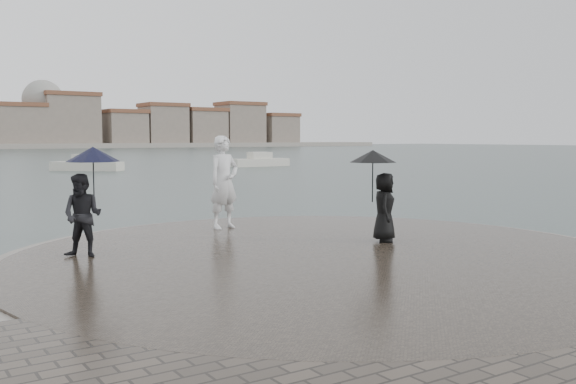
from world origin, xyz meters
TOP-DOWN VIEW (x-y plane):
  - ground at (0.00, 0.00)m, footprint 400.00×400.00m
  - kerb_ring at (0.00, 3.50)m, footprint 12.50×12.50m
  - quay_tip at (0.00, 3.50)m, footprint 11.90×11.90m
  - statue at (0.00, 7.64)m, footprint 0.91×0.69m
  - visitor_left at (-3.88, 5.72)m, footprint 1.22×1.07m
  - visitor_right at (1.81, 4.00)m, footprint 1.17×1.03m
  - boats at (7.21, 42.28)m, footprint 35.78×8.84m

SIDE VIEW (x-z plane):
  - ground at x=0.00m, z-range 0.00..0.00m
  - kerb_ring at x=0.00m, z-range 0.00..0.32m
  - quay_tip at x=0.00m, z-range 0.00..0.36m
  - boats at x=7.21m, z-range -0.37..1.13m
  - visitor_left at x=-3.88m, z-range 0.44..2.48m
  - visitor_right at x=1.81m, z-range 0.50..2.45m
  - statue at x=0.00m, z-range 0.36..2.62m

